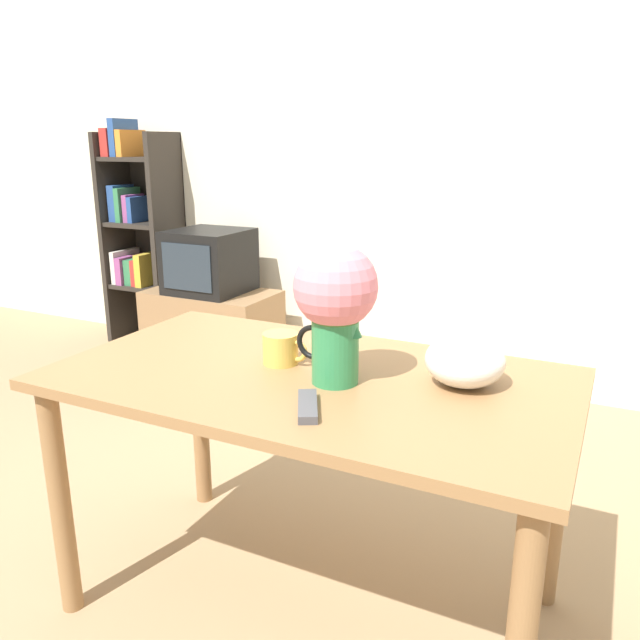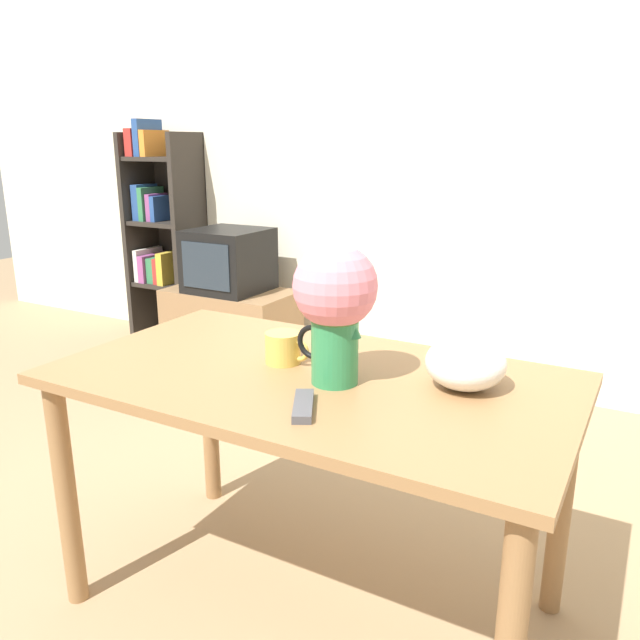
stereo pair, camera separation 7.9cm
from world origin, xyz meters
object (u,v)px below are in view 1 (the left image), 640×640
at_px(coffee_mug, 282,349).
at_px(white_bowl, 465,361).
at_px(tv_set, 209,261).
at_px(flower_vase, 335,301).

height_order(coffee_mug, white_bowl, white_bowl).
xyz_separation_m(white_bowl, tv_set, (-1.91, 1.53, -0.15)).
relative_size(coffee_mug, white_bowl, 0.66).
bearing_deg(tv_set, coffee_mug, -48.53).
distance_m(white_bowl, tv_set, 2.45).
height_order(coffee_mug, tv_set, tv_set).
relative_size(flower_vase, tv_set, 0.82).
bearing_deg(coffee_mug, flower_vase, -18.11).
xyz_separation_m(coffee_mug, tv_set, (-1.41, 1.59, -0.13)).
height_order(white_bowl, tv_set, white_bowl).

